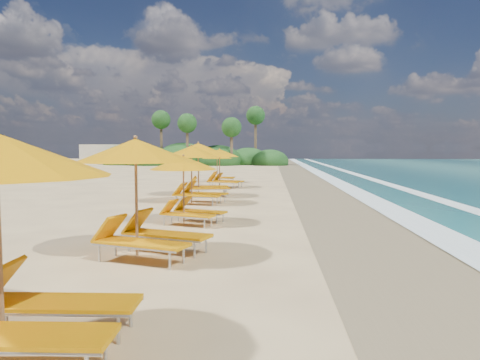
# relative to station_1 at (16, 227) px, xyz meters

# --- Properties ---
(ground) EXTENTS (160.00, 160.00, 0.00)m
(ground) POSITION_rel_station_1_xyz_m (1.78, 10.64, -1.42)
(ground) COLOR #D6B77D
(ground) RESTS_ON ground
(wet_sand) EXTENTS (4.00, 160.00, 0.01)m
(wet_sand) POSITION_rel_station_1_xyz_m (5.78, 10.64, -1.42)
(wet_sand) COLOR olive
(wet_sand) RESTS_ON ground
(surf_foam) EXTENTS (4.00, 160.00, 0.01)m
(surf_foam) POSITION_rel_station_1_xyz_m (8.48, 10.64, -1.40)
(surf_foam) COLOR white
(surf_foam) RESTS_ON ground
(station_1) EXTENTS (2.79, 2.58, 2.54)m
(station_1) POSITION_rel_station_1_xyz_m (0.00, 0.00, 0.00)
(station_1) COLOR olive
(station_1) RESTS_ON ground
(station_2) EXTENTS (3.26, 3.19, 2.57)m
(station_2) POSITION_rel_station_1_xyz_m (0.16, 4.52, 0.01)
(station_2) COLOR olive
(station_2) RESTS_ON ground
(station_3) EXTENTS (2.70, 2.65, 2.11)m
(station_3) POSITION_rel_station_1_xyz_m (0.33, 8.71, -0.24)
(station_3) COLOR olive
(station_3) RESTS_ON ground
(station_4) EXTENTS (3.02, 2.91, 2.45)m
(station_4) POSITION_rel_station_1_xyz_m (-0.26, 13.68, -0.05)
(station_4) COLOR olive
(station_4) RESTS_ON ground
(station_5) EXTENTS (3.14, 3.01, 2.60)m
(station_5) POSITION_rel_station_1_xyz_m (-0.42, 16.60, 0.03)
(station_5) COLOR olive
(station_5) RESTS_ON ground
(station_6) EXTENTS (2.92, 2.86, 2.30)m
(station_6) POSITION_rel_station_1_xyz_m (0.03, 21.30, -0.14)
(station_6) COLOR olive
(station_6) RESTS_ON ground
(station_7) EXTENTS (2.27, 2.11, 2.06)m
(station_7) POSITION_rel_station_1_xyz_m (-0.58, 25.19, -0.27)
(station_7) COLOR olive
(station_7) RESTS_ON ground
(treeline) EXTENTS (25.80, 8.80, 9.74)m
(treeline) POSITION_rel_station_1_xyz_m (-8.16, 56.15, -0.43)
(treeline) COLOR #163D14
(treeline) RESTS_ON ground
(beach_building) EXTENTS (7.00, 5.00, 2.80)m
(beach_building) POSITION_rel_station_1_xyz_m (-20.22, 58.64, -0.02)
(beach_building) COLOR beige
(beach_building) RESTS_ON ground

